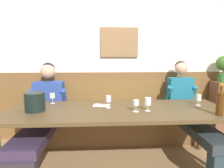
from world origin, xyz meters
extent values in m
cube|color=silver|center=(0.00, 1.09, 1.40)|extent=(6.80, 0.08, 2.80)
cube|color=olive|center=(0.09, 1.03, 1.58)|extent=(0.61, 0.04, 0.47)
cube|color=brown|center=(0.00, 1.04, 0.55)|extent=(6.80, 0.03, 1.10)
cube|color=brown|center=(0.00, 0.81, 0.22)|extent=(2.90, 0.42, 0.44)
cube|color=brown|center=(0.00, 0.81, 0.47)|extent=(2.84, 0.39, 0.05)
cube|color=brown|center=(0.00, 1.00, 0.71)|extent=(2.90, 0.04, 0.45)
cube|color=#4F3C23|center=(0.00, 0.10, 0.72)|extent=(2.60, 0.91, 0.04)
cylinder|color=#4D3525|center=(-1.23, 0.49, 0.35)|extent=(0.07, 0.07, 0.70)
cylinder|color=#4D3823|center=(1.23, 0.49, 0.35)|extent=(0.07, 0.07, 0.70)
cube|color=#322740|center=(-1.00, 0.18, 0.43)|extent=(0.36, 1.17, 0.11)
cube|color=navy|center=(-1.00, 0.81, 0.73)|extent=(0.43, 0.23, 0.49)
sphere|color=tan|center=(-1.00, 0.80, 1.14)|extent=(0.22, 0.22, 0.22)
sphere|color=black|center=(-1.00, 0.83, 1.17)|extent=(0.20, 0.20, 0.20)
cylinder|color=navy|center=(-1.22, 0.76, 0.75)|extent=(0.08, 0.20, 0.27)
cylinder|color=navy|center=(-0.77, 0.76, 0.75)|extent=(0.08, 0.20, 0.27)
cube|color=#293238|center=(1.03, 0.18, 0.43)|extent=(0.30, 1.18, 0.11)
cube|color=#19647D|center=(1.03, 0.81, 0.76)|extent=(0.36, 0.20, 0.54)
sphere|color=tan|center=(1.03, 0.80, 1.17)|extent=(0.19, 0.19, 0.19)
sphere|color=black|center=(1.03, 0.83, 1.20)|extent=(0.18, 0.18, 0.18)
cylinder|color=#19647D|center=(0.84, 0.77, 0.79)|extent=(0.08, 0.20, 0.27)
cylinder|color=#19647D|center=(1.23, 0.77, 0.79)|extent=(0.08, 0.20, 0.27)
cylinder|color=black|center=(-0.96, 0.08, 0.84)|extent=(0.22, 0.22, 0.21)
cylinder|color=#48260B|center=(1.05, -0.20, 0.85)|extent=(0.08, 0.08, 0.22)
sphere|color=#48260B|center=(1.05, -0.20, 0.97)|extent=(0.08, 0.08, 0.08)
cylinder|color=#48260B|center=(1.05, -0.20, 1.02)|extent=(0.03, 0.03, 0.08)
cylinder|color=orange|center=(1.05, -0.20, 1.07)|extent=(0.03, 0.03, 0.02)
cylinder|color=silver|center=(-0.12, 0.16, 0.74)|extent=(0.06, 0.06, 0.00)
cylinder|color=silver|center=(-0.12, 0.16, 0.78)|extent=(0.01, 0.01, 0.07)
cylinder|color=silver|center=(-0.12, 0.16, 0.85)|extent=(0.06, 0.06, 0.08)
cylinder|color=#E6DB81|center=(-0.12, 0.16, 0.83)|extent=(0.06, 0.06, 0.03)
cylinder|color=silver|center=(0.18, -0.02, 0.74)|extent=(0.07, 0.07, 0.00)
cylinder|color=silver|center=(0.18, -0.02, 0.78)|extent=(0.01, 0.01, 0.07)
cylinder|color=silver|center=(0.18, -0.02, 0.84)|extent=(0.06, 0.06, 0.06)
cylinder|color=beige|center=(0.18, -0.02, 0.82)|extent=(0.06, 0.06, 0.02)
cylinder|color=silver|center=(1.03, 0.21, 0.74)|extent=(0.07, 0.07, 0.00)
cylinder|color=silver|center=(1.03, 0.21, 0.77)|extent=(0.01, 0.01, 0.06)
cylinder|color=silver|center=(1.03, 0.21, 0.84)|extent=(0.06, 0.06, 0.08)
cylinder|color=#EFE580|center=(1.03, 0.21, 0.81)|extent=(0.05, 0.05, 0.03)
cylinder|color=silver|center=(0.33, 0.00, 0.74)|extent=(0.07, 0.07, 0.00)
cylinder|color=silver|center=(0.33, 0.00, 0.77)|extent=(0.01, 0.01, 0.07)
cylinder|color=silver|center=(0.33, 0.00, 0.85)|extent=(0.07, 0.07, 0.08)
cylinder|color=#E8E58D|center=(0.33, 0.00, 0.82)|extent=(0.06, 0.06, 0.02)
cylinder|color=silver|center=(-0.85, 0.42, 0.74)|extent=(0.06, 0.06, 0.00)
cylinder|color=silver|center=(-0.85, 0.42, 0.78)|extent=(0.01, 0.01, 0.07)
cylinder|color=silver|center=(-0.85, 0.42, 0.84)|extent=(0.07, 0.07, 0.07)
cylinder|color=silver|center=(-1.19, 0.47, 0.74)|extent=(0.06, 0.06, 0.00)
cylinder|color=silver|center=(-1.19, 0.47, 0.77)|extent=(0.01, 0.01, 0.07)
cylinder|color=silver|center=(-1.19, 0.47, 0.84)|extent=(0.08, 0.08, 0.07)
cylinder|color=#F2D191|center=(-1.19, 0.47, 0.82)|extent=(0.07, 0.07, 0.02)
cube|color=white|center=(-0.20, 0.28, 0.74)|extent=(0.23, 0.18, 0.00)
cube|color=brown|center=(1.75, 0.86, 0.48)|extent=(0.28, 0.28, 0.95)
cylinder|color=#2B6729|center=(1.75, 0.86, 1.01)|extent=(0.13, 0.13, 0.13)
cylinder|color=brown|center=(1.75, 0.86, 1.12)|extent=(0.02, 0.02, 0.07)
sphere|color=#3A672A|center=(1.75, 0.86, 1.25)|extent=(0.24, 0.24, 0.24)
camera|label=1|loc=(-0.21, -2.13, 1.36)|focal=31.10mm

